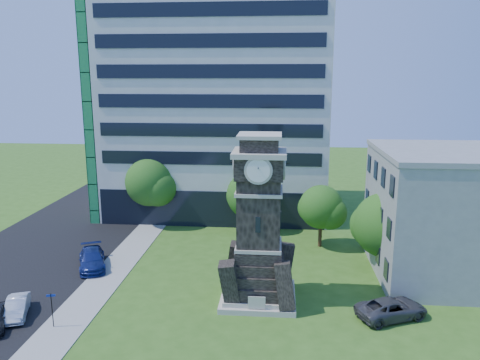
# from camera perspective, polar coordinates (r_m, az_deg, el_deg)

# --- Properties ---
(ground) EXTENTS (160.00, 160.00, 0.00)m
(ground) POSITION_cam_1_polar(r_m,az_deg,el_deg) (34.20, -3.14, -15.52)
(ground) COLOR #335C1A
(ground) RESTS_ON ground
(sidewalk) EXTENTS (3.00, 70.00, 0.06)m
(sidewalk) POSITION_cam_1_polar(r_m,az_deg,el_deg) (40.83, -15.69, -11.11)
(sidewalk) COLOR gray
(sidewalk) RESTS_ON ground
(street) EXTENTS (14.00, 80.00, 0.02)m
(street) POSITION_cam_1_polar(r_m,az_deg,el_deg) (44.46, -26.16, -10.01)
(street) COLOR black
(street) RESTS_ON ground
(clock_tower) EXTENTS (5.40, 5.40, 12.22)m
(clock_tower) POSITION_cam_1_polar(r_m,az_deg,el_deg) (33.68, 2.32, -6.17)
(clock_tower) COLOR #BDB8A5
(clock_tower) RESTS_ON ground
(office_tall) EXTENTS (26.20, 15.11, 28.60)m
(office_tall) POSITION_cam_1_polar(r_m,az_deg,el_deg) (56.28, -2.84, 10.59)
(office_tall) COLOR silver
(office_tall) RESTS_ON ground
(office_low) EXTENTS (15.20, 12.20, 10.40)m
(office_low) POSITION_cam_1_polar(r_m,az_deg,el_deg) (42.36, 26.38, -3.69)
(office_low) COLOR gray
(office_low) RESTS_ON ground
(car_street_mid) EXTENTS (2.57, 3.96, 1.23)m
(car_street_mid) POSITION_cam_1_polar(r_m,az_deg,el_deg) (36.50, -25.56, -13.83)
(car_street_mid) COLOR silver
(car_street_mid) RESTS_ON ground
(car_street_north) EXTENTS (3.97, 5.58, 1.50)m
(car_street_north) POSITION_cam_1_polar(r_m,az_deg,el_deg) (42.61, -17.59, -9.18)
(car_street_north) COLOR navy
(car_street_north) RESTS_ON ground
(car_east_lot) EXTENTS (5.44, 4.06, 1.37)m
(car_east_lot) POSITION_cam_1_polar(r_m,az_deg,el_deg) (34.42, 18.00, -14.68)
(car_east_lot) COLOR #444448
(car_east_lot) RESTS_ON ground
(park_bench) EXTENTS (1.72, 0.46, 0.89)m
(park_bench) POSITION_cam_1_polar(r_m,az_deg,el_deg) (34.80, 2.41, -14.12)
(park_bench) COLOR black
(park_bench) RESTS_ON ground
(street_sign) EXTENTS (0.58, 0.06, 2.40)m
(street_sign) POSITION_cam_1_polar(r_m,az_deg,el_deg) (33.65, -21.96, -14.09)
(street_sign) COLOR black
(street_sign) RESTS_ON ground
(tree_nw) EXTENTS (5.80, 5.28, 7.47)m
(tree_nw) POSITION_cam_1_polar(r_m,az_deg,el_deg) (51.94, -10.87, -0.46)
(tree_nw) COLOR #332114
(tree_nw) RESTS_ON ground
(tree_nc) EXTENTS (5.64, 5.13, 6.34)m
(tree_nc) POSITION_cam_1_polar(r_m,az_deg,el_deg) (49.71, 1.39, -2.01)
(tree_nc) COLOR #332114
(tree_nc) RESTS_ON ground
(tree_ne) EXTENTS (4.62, 4.20, 6.05)m
(tree_ne) POSITION_cam_1_polar(r_m,az_deg,el_deg) (45.22, 9.93, -3.45)
(tree_ne) COLOR #332114
(tree_ne) RESTS_ON ground
(tree_east) EXTENTS (6.05, 5.50, 6.70)m
(tree_east) POSITION_cam_1_polar(r_m,az_deg,el_deg) (41.11, 17.47, -5.47)
(tree_east) COLOR #332114
(tree_east) RESTS_ON ground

